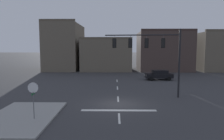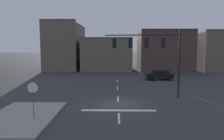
# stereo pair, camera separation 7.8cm
# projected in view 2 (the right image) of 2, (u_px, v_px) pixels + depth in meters

# --- Properties ---
(ground_plane) EXTENTS (400.00, 400.00, 0.00)m
(ground_plane) POSITION_uv_depth(u_px,v_px,m) (118.00, 104.00, 20.00)
(ground_plane) COLOR #353538
(sidewalk_near_corner) EXTENTS (5.00, 8.00, 0.15)m
(sidewalk_near_corner) POSITION_uv_depth(u_px,v_px,m) (22.00, 117.00, 16.15)
(sidewalk_near_corner) COLOR gray
(sidewalk_near_corner) RESTS_ON ground
(stop_bar_paint) EXTENTS (6.40, 0.50, 0.01)m
(stop_bar_paint) POSITION_uv_depth(u_px,v_px,m) (119.00, 110.00, 18.01)
(stop_bar_paint) COLOR silver
(stop_bar_paint) RESTS_ON ground
(lane_centreline) EXTENTS (0.16, 26.40, 0.01)m
(lane_centreline) POSITION_uv_depth(u_px,v_px,m) (118.00, 99.00, 21.99)
(lane_centreline) COLOR silver
(lane_centreline) RESTS_ON ground
(signal_mast_near_side) EXTENTS (7.99, 1.13, 7.29)m
(signal_mast_near_side) POSITION_uv_depth(u_px,v_px,m) (153.00, 49.00, 22.54)
(signal_mast_near_side) COLOR black
(signal_mast_near_side) RESTS_ON ground
(stop_sign) EXTENTS (0.76, 0.64, 2.83)m
(stop_sign) POSITION_uv_depth(u_px,v_px,m) (33.00, 92.00, 15.29)
(stop_sign) COLOR #56565B
(stop_sign) RESTS_ON ground
(car_lot_nearside) EXTENTS (4.51, 2.04, 1.61)m
(car_lot_nearside) POSITION_uv_depth(u_px,v_px,m) (159.00, 75.00, 34.79)
(car_lot_nearside) COLOR black
(car_lot_nearside) RESTS_ON ground
(building_row) EXTENTS (55.70, 13.87, 11.25)m
(building_row) POSITION_uv_depth(u_px,v_px,m) (158.00, 52.00, 50.51)
(building_row) COLOR #665B4C
(building_row) RESTS_ON ground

